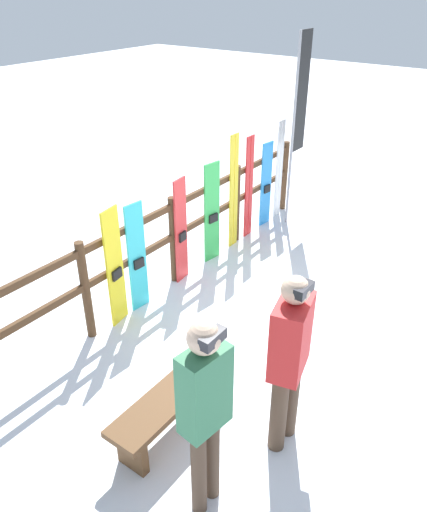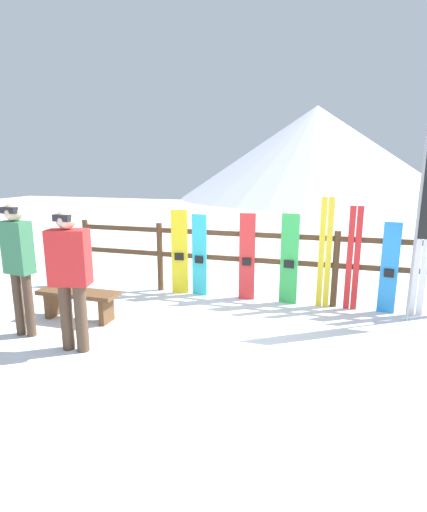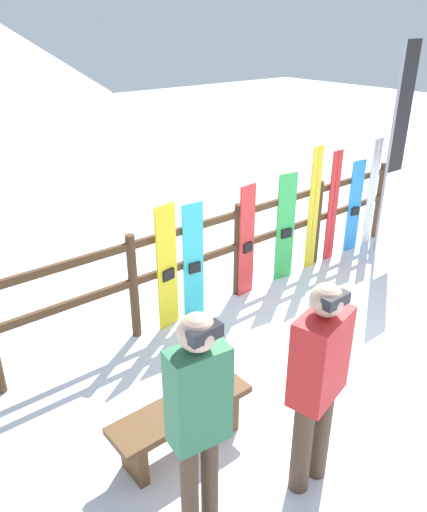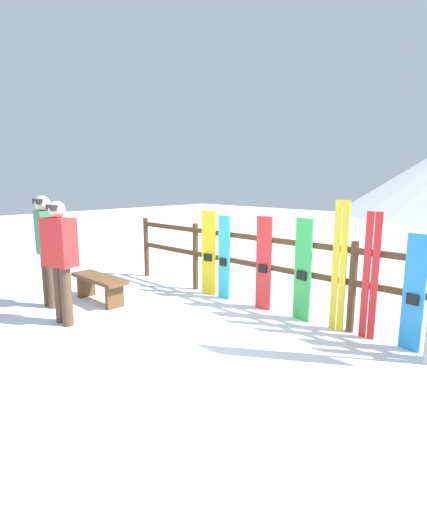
# 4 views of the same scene
# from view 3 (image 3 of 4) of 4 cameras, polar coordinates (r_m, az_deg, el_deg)

# --- Properties ---
(ground_plane) EXTENTS (40.00, 40.00, 0.00)m
(ground_plane) POSITION_cam_3_polar(r_m,az_deg,el_deg) (5.39, 16.19, -11.71)
(ground_plane) COLOR white
(fence) EXTENTS (6.01, 0.10, 1.20)m
(fence) POSITION_cam_3_polar(r_m,az_deg,el_deg) (6.08, 2.82, 1.65)
(fence) COLOR #4C331E
(fence) RESTS_ON ground
(bench) EXTENTS (1.19, 0.36, 0.43)m
(bench) POSITION_cam_3_polar(r_m,az_deg,el_deg) (4.16, -3.66, -17.92)
(bench) COLOR brown
(bench) RESTS_ON ground
(person_red) EXTENTS (0.50, 0.35, 1.69)m
(person_red) POSITION_cam_3_polar(r_m,az_deg,el_deg) (3.55, 11.88, -13.35)
(person_red) COLOR #4C3828
(person_red) RESTS_ON ground
(person_plaid_green) EXTENTS (0.39, 0.25, 1.73)m
(person_plaid_green) POSITION_cam_3_polar(r_m,az_deg,el_deg) (3.12, -1.70, -17.56)
(person_plaid_green) COLOR #4C3828
(person_plaid_green) RESTS_ON ground
(snowboard_yellow) EXTENTS (0.28, 0.09, 1.45)m
(snowboard_yellow) POSITION_cam_3_polar(r_m,az_deg,el_deg) (5.44, -5.33, -1.42)
(snowboard_yellow) COLOR yellow
(snowboard_yellow) RESTS_ON ground
(snowboard_cyan) EXTENTS (0.26, 0.07, 1.39)m
(snowboard_cyan) POSITION_cam_3_polar(r_m,az_deg,el_deg) (5.63, -2.32, -0.68)
(snowboard_cyan) COLOR #2DBFCC
(snowboard_cyan) RESTS_ON ground
(snowboard_red) EXTENTS (0.26, 0.08, 1.43)m
(snowboard_red) POSITION_cam_3_polar(r_m,az_deg,el_deg) (6.10, 3.82, 1.63)
(snowboard_red) COLOR red
(snowboard_red) RESTS_ON ground
(snowboard_green) EXTENTS (0.28, 0.08, 1.45)m
(snowboard_green) POSITION_cam_3_polar(r_m,az_deg,el_deg) (6.54, 8.22, 3.20)
(snowboard_green) COLOR green
(snowboard_green) RESTS_ON ground
(ski_pair_yellow) EXTENTS (0.19, 0.02, 1.71)m
(ski_pair_yellow) POSITION_cam_3_polar(r_m,az_deg,el_deg) (6.88, 11.36, 5.29)
(ski_pair_yellow) COLOR yellow
(ski_pair_yellow) RESTS_ON ground
(ski_pair_red) EXTENTS (0.19, 0.02, 1.59)m
(ski_pair_red) POSITION_cam_3_polar(r_m,az_deg,el_deg) (7.21, 13.46, 5.50)
(ski_pair_red) COLOR red
(ski_pair_red) RESTS_ON ground
(snowboard_blue) EXTENTS (0.25, 0.08, 1.37)m
(snowboard_blue) POSITION_cam_3_polar(r_m,az_deg,el_deg) (7.64, 15.80, 5.46)
(snowboard_blue) COLOR #288CE0
(snowboard_blue) RESTS_ON ground
(ski_pair_white) EXTENTS (0.20, 0.02, 1.63)m
(ski_pair_white) POSITION_cam_3_polar(r_m,az_deg,el_deg) (7.92, 17.66, 6.93)
(ski_pair_white) COLOR white
(ski_pair_white) RESTS_ON ground
(rental_flag) EXTENTS (0.40, 0.04, 2.95)m
(rental_flag) POSITION_cam_3_polar(r_m,az_deg,el_deg) (7.51, 20.34, 13.73)
(rental_flag) COLOR #99999E
(rental_flag) RESTS_ON ground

